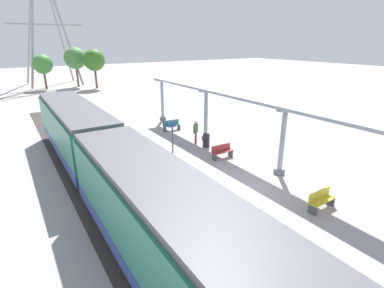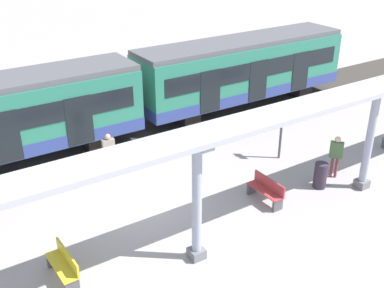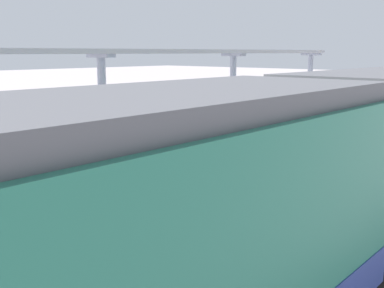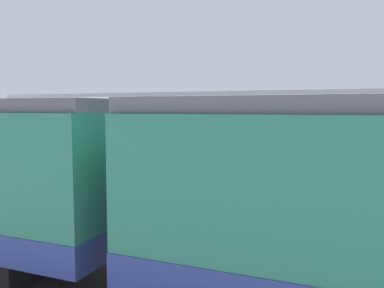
{
  "view_description": "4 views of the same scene",
  "coord_description": "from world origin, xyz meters",
  "px_view_note": "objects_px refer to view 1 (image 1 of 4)",
  "views": [
    {
      "loc": [
        -8.86,
        -10.06,
        7.18
      ],
      "look_at": [
        0.25,
        4.18,
        1.2
      ],
      "focal_mm": 27.34,
      "sensor_mm": 36.0,
      "label": 1
    },
    {
      "loc": [
        12.7,
        -6.11,
        9.09
      ],
      "look_at": [
        -0.66,
        2.57,
        1.33
      ],
      "focal_mm": 44.49,
      "sensor_mm": 36.0,
      "label": 2
    },
    {
      "loc": [
        -8.87,
        9.39,
        3.86
      ],
      "look_at": [
        0.18,
        -0.71,
        1.15
      ],
      "focal_mm": 43.15,
      "sensor_mm": 36.0,
      "label": 3
    },
    {
      "loc": [
        -11.66,
        -0.92,
        3.32
      ],
      "look_at": [
        0.68,
        4.23,
        2.12
      ],
      "focal_mm": 37.52,
      "sensor_mm": 36.0,
      "label": 4
    }
  ],
  "objects_px": {
    "passenger_by_the_benches": "(196,130)",
    "canopy_pillar_third": "(282,142)",
    "bench_mid_platform": "(321,200)",
    "passenger_waiting_near_edge": "(188,185)",
    "train_near_carriage": "(164,228)",
    "train_far_carriage": "(76,131)",
    "canopy_pillar_fifth": "(162,100)",
    "platform_info_sign": "(172,133)",
    "bench_far_end": "(171,125)",
    "bench_near_end": "(222,151)",
    "canopy_pillar_fourth": "(206,115)",
    "trash_bin": "(206,140)"
  },
  "relations": [
    {
      "from": "canopy_pillar_fifth",
      "to": "bench_mid_platform",
      "type": "distance_m",
      "value": 18.02
    },
    {
      "from": "bench_far_end",
      "to": "platform_info_sign",
      "type": "xyz_separation_m",
      "value": [
        -2.41,
        -4.59,
        0.89
      ]
    },
    {
      "from": "canopy_pillar_third",
      "to": "platform_info_sign",
      "type": "xyz_separation_m",
      "value": [
        -3.4,
        6.33,
        -0.6
      ]
    },
    {
      "from": "canopy_pillar_third",
      "to": "bench_far_end",
      "type": "distance_m",
      "value": 11.06
    },
    {
      "from": "canopy_pillar_fourth",
      "to": "platform_info_sign",
      "type": "height_order",
      "value": "canopy_pillar_fourth"
    },
    {
      "from": "train_near_carriage",
      "to": "canopy_pillar_fourth",
      "type": "height_order",
      "value": "canopy_pillar_fourth"
    },
    {
      "from": "bench_mid_platform",
      "to": "trash_bin",
      "type": "relative_size",
      "value": 1.55
    },
    {
      "from": "bench_near_end",
      "to": "passenger_by_the_benches",
      "type": "distance_m",
      "value": 3.33
    },
    {
      "from": "canopy_pillar_third",
      "to": "passenger_waiting_near_edge",
      "type": "distance_m",
      "value": 6.16
    },
    {
      "from": "train_far_carriage",
      "to": "trash_bin",
      "type": "xyz_separation_m",
      "value": [
        8.16,
        -2.74,
        -1.34
      ]
    },
    {
      "from": "trash_bin",
      "to": "bench_near_end",
      "type": "bearing_deg",
      "value": -98.88
    },
    {
      "from": "canopy_pillar_fifth",
      "to": "passenger_waiting_near_edge",
      "type": "height_order",
      "value": "canopy_pillar_fifth"
    },
    {
      "from": "canopy_pillar_fifth",
      "to": "passenger_by_the_benches",
      "type": "height_order",
      "value": "canopy_pillar_fifth"
    },
    {
      "from": "train_near_carriage",
      "to": "train_far_carriage",
      "type": "bearing_deg",
      "value": 90.0
    },
    {
      "from": "bench_mid_platform",
      "to": "canopy_pillar_fifth",
      "type": "bearing_deg",
      "value": 85.99
    },
    {
      "from": "bench_far_end",
      "to": "bench_mid_platform",
      "type": "bearing_deg",
      "value": -91.06
    },
    {
      "from": "bench_far_end",
      "to": "passenger_by_the_benches",
      "type": "xyz_separation_m",
      "value": [
        -0.12,
        -3.93,
        0.62
      ]
    },
    {
      "from": "platform_info_sign",
      "to": "passenger_by_the_benches",
      "type": "distance_m",
      "value": 2.4
    },
    {
      "from": "bench_far_end",
      "to": "platform_info_sign",
      "type": "distance_m",
      "value": 5.26
    },
    {
      "from": "canopy_pillar_third",
      "to": "bench_far_end",
      "type": "height_order",
      "value": "canopy_pillar_third"
    },
    {
      "from": "bench_mid_platform",
      "to": "platform_info_sign",
      "type": "height_order",
      "value": "platform_info_sign"
    },
    {
      "from": "bench_near_end",
      "to": "platform_info_sign",
      "type": "bearing_deg",
      "value": 129.88
    },
    {
      "from": "bench_far_end",
      "to": "passenger_by_the_benches",
      "type": "bearing_deg",
      "value": -91.71
    },
    {
      "from": "bench_near_end",
      "to": "platform_info_sign",
      "type": "distance_m",
      "value": 3.52
    },
    {
      "from": "canopy_pillar_fifth",
      "to": "passenger_waiting_near_edge",
      "type": "bearing_deg",
      "value": -112.92
    },
    {
      "from": "passenger_waiting_near_edge",
      "to": "train_near_carriage",
      "type": "bearing_deg",
      "value": -131.35
    },
    {
      "from": "train_far_carriage",
      "to": "canopy_pillar_fifth",
      "type": "bearing_deg",
      "value": 32.24
    },
    {
      "from": "bench_near_end",
      "to": "bench_mid_platform",
      "type": "relative_size",
      "value": 0.99
    },
    {
      "from": "train_far_carriage",
      "to": "platform_info_sign",
      "type": "xyz_separation_m",
      "value": [
        5.61,
        -2.4,
        -0.5
      ]
    },
    {
      "from": "canopy_pillar_third",
      "to": "platform_info_sign",
      "type": "bearing_deg",
      "value": 118.25
    },
    {
      "from": "canopy_pillar_third",
      "to": "bench_mid_platform",
      "type": "xyz_separation_m",
      "value": [
        -1.26,
        -3.51,
        -1.49
      ]
    },
    {
      "from": "platform_info_sign",
      "to": "passenger_by_the_benches",
      "type": "xyz_separation_m",
      "value": [
        2.29,
        0.66,
        -0.27
      ]
    },
    {
      "from": "canopy_pillar_fourth",
      "to": "passenger_waiting_near_edge",
      "type": "height_order",
      "value": "canopy_pillar_fourth"
    },
    {
      "from": "canopy_pillar_fifth",
      "to": "bench_near_end",
      "type": "relative_size",
      "value": 2.53
    },
    {
      "from": "canopy_pillar_fourth",
      "to": "trash_bin",
      "type": "distance_m",
      "value": 2.12
    },
    {
      "from": "bench_mid_platform",
      "to": "platform_info_sign",
      "type": "relative_size",
      "value": 0.69
    },
    {
      "from": "bench_near_end",
      "to": "passenger_waiting_near_edge",
      "type": "bearing_deg",
      "value": -142.8
    },
    {
      "from": "train_far_carriage",
      "to": "canopy_pillar_third",
      "type": "height_order",
      "value": "canopy_pillar_third"
    },
    {
      "from": "platform_info_sign",
      "to": "train_far_carriage",
      "type": "bearing_deg",
      "value": 156.88
    },
    {
      "from": "train_far_carriage",
      "to": "canopy_pillar_fourth",
      "type": "xyz_separation_m",
      "value": [
        9.01,
        -1.45,
        0.1
      ]
    },
    {
      "from": "bench_near_end",
      "to": "canopy_pillar_fourth",
      "type": "bearing_deg",
      "value": 71.2
    },
    {
      "from": "canopy_pillar_third",
      "to": "trash_bin",
      "type": "relative_size",
      "value": 3.91
    },
    {
      "from": "bench_near_end",
      "to": "trash_bin",
      "type": "height_order",
      "value": "trash_bin"
    },
    {
      "from": "canopy_pillar_fifth",
      "to": "platform_info_sign",
      "type": "height_order",
      "value": "canopy_pillar_fifth"
    },
    {
      "from": "bench_far_end",
      "to": "canopy_pillar_fifth",
      "type": "bearing_deg",
      "value": 74.22
    },
    {
      "from": "bench_near_end",
      "to": "trash_bin",
      "type": "xyz_separation_m",
      "value": [
        0.36,
        2.27,
        0.04
      ]
    },
    {
      "from": "platform_info_sign",
      "to": "passenger_waiting_near_edge",
      "type": "relative_size",
      "value": 1.36
    },
    {
      "from": "platform_info_sign",
      "to": "passenger_waiting_near_edge",
      "type": "height_order",
      "value": "platform_info_sign"
    },
    {
      "from": "canopy_pillar_fourth",
      "to": "bench_mid_platform",
      "type": "distance_m",
      "value": 10.96
    },
    {
      "from": "passenger_by_the_benches",
      "to": "canopy_pillar_third",
      "type": "bearing_deg",
      "value": -81.0
    }
  ]
}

